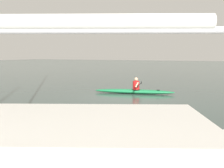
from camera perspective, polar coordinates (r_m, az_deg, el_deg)
ground_plane at (r=13.87m, az=2.68°, el=-2.98°), size 160.00×160.00×0.00m
kayak at (r=15.24m, az=4.88°, el=-1.64°), size 4.74×1.78×0.26m
kayaker at (r=15.17m, az=5.44°, el=-0.11°), size 0.71×2.31×0.70m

